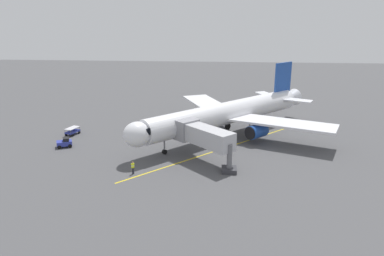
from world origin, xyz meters
name	(u,v)px	position (x,y,z in m)	size (l,w,h in m)	color
ground_plane	(226,133)	(0.00, 0.00, 0.00)	(220.00, 220.00, 0.00)	#4C4C4F
apron_lead_in_line	(227,147)	(-0.14, 7.44, 0.01)	(0.24, 40.00, 0.01)	yellow
airplane	(228,113)	(-0.34, 1.24, 4.00)	(32.93, 33.22, 11.50)	white
jet_bridge	(201,135)	(3.64, 13.08, 3.76)	(9.59, 9.38, 5.40)	#B7B7BC
ground_crew_marshaller	(133,168)	(12.21, 18.73, 0.89)	(0.40, 0.47, 1.71)	#23232D
ground_crew_wing_walker	(197,137)	(4.74, 5.22, 0.89)	(0.45, 0.35, 1.71)	#23232D
ground_crew_loader	(137,134)	(15.01, 4.32, 0.89)	(0.44, 0.33, 1.71)	#23232D
baggage_cart_near_nose	(72,131)	(26.86, 3.20, 0.66)	(2.12, 2.88, 1.27)	#2D3899
tug_portside	(65,143)	(25.57, 9.47, 0.70)	(2.73, 2.37, 1.50)	#2D3899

